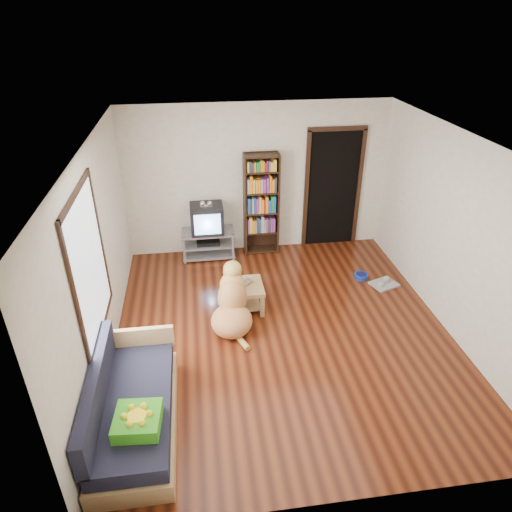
{
  "coord_description": "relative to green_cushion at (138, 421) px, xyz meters",
  "views": [
    {
      "loc": [
        -1.06,
        -4.89,
        3.95
      ],
      "look_at": [
        -0.29,
        0.54,
        0.9
      ],
      "focal_mm": 32.0,
      "sensor_mm": 36.0,
      "label": 1
    }
  ],
  "objects": [
    {
      "name": "dog",
      "position": [
        1.08,
        2.0,
        -0.16
      ],
      "size": [
        0.65,
        1.11,
        0.9
      ],
      "color": "tan",
      "rests_on": "ground"
    },
    {
      "name": "coffee_table",
      "position": [
        1.29,
        2.36,
        -0.21
      ],
      "size": [
        0.55,
        0.55,
        0.4
      ],
      "color": "tan",
      "rests_on": "ground"
    },
    {
      "name": "doorway",
      "position": [
        3.1,
        4.23,
        0.63
      ],
      "size": [
        1.03,
        0.05,
        2.19
      ],
      "color": "black",
      "rests_on": "wall_back"
    },
    {
      "name": "wall_right",
      "position": [
        4.0,
        1.75,
        0.81
      ],
      "size": [
        0.0,
        5.0,
        5.0
      ],
      "primitive_type": "plane",
      "rotation": [
        1.57,
        0.0,
        -1.57
      ],
      "color": "silver",
      "rests_on": "ground"
    },
    {
      "name": "ground",
      "position": [
        1.75,
        1.75,
        -0.49
      ],
      "size": [
        5.0,
        5.0,
        0.0
      ],
      "primitive_type": "plane",
      "color": "#612710",
      "rests_on": "ground"
    },
    {
      "name": "ceiling",
      "position": [
        1.75,
        1.75,
        2.11
      ],
      "size": [
        5.0,
        5.0,
        0.0
      ],
      "primitive_type": "plane",
      "rotation": [
        3.14,
        0.0,
        0.0
      ],
      "color": "white",
      "rests_on": "ground"
    },
    {
      "name": "sofa",
      "position": [
        -0.12,
        0.37,
        -0.23
      ],
      "size": [
        0.8,
        1.8,
        0.8
      ],
      "color": "tan",
      "rests_on": "ground"
    },
    {
      "name": "crt_tv",
      "position": [
        0.85,
        4.03,
        0.25
      ],
      "size": [
        0.55,
        0.52,
        0.58
      ],
      "color": "black",
      "rests_on": "tv_stand"
    },
    {
      "name": "wall_front",
      "position": [
        1.75,
        -0.75,
        0.81
      ],
      "size": [
        4.5,
        0.0,
        4.5
      ],
      "primitive_type": "plane",
      "rotation": [
        -1.57,
        0.0,
        0.0
      ],
      "color": "silver",
      "rests_on": "ground"
    },
    {
      "name": "wall_back",
      "position": [
        1.75,
        4.25,
        0.81
      ],
      "size": [
        4.5,
        0.0,
        4.5
      ],
      "primitive_type": "plane",
      "rotation": [
        1.57,
        0.0,
        0.0
      ],
      "color": "silver",
      "rests_on": "ground"
    },
    {
      "name": "dog_bowl",
      "position": [
        3.28,
        2.92,
        -0.45
      ],
      "size": [
        0.22,
        0.22,
        0.08
      ],
      "primitive_type": "cylinder",
      "color": "navy",
      "rests_on": "ground"
    },
    {
      "name": "window",
      "position": [
        -0.48,
        1.25,
        1.01
      ],
      "size": [
        0.03,
        1.46,
        1.7
      ],
      "color": "white",
      "rests_on": "wall_left"
    },
    {
      "name": "tv_stand",
      "position": [
        0.85,
        4.0,
        -0.22
      ],
      "size": [
        0.9,
        0.45,
        0.5
      ],
      "color": "#99999E",
      "rests_on": "ground"
    },
    {
      "name": "wall_left",
      "position": [
        -0.5,
        1.75,
        0.81
      ],
      "size": [
        0.0,
        5.0,
        5.0
      ],
      "primitive_type": "plane",
      "rotation": [
        1.57,
        0.0,
        1.57
      ],
      "color": "silver",
      "rests_on": "ground"
    },
    {
      "name": "grey_rag",
      "position": [
        3.58,
        2.67,
        -0.48
      ],
      "size": [
        0.48,
        0.44,
        0.03
      ],
      "primitive_type": "cube",
      "rotation": [
        0.0,
        0.0,
        0.34
      ],
      "color": "#A1A1A1",
      "rests_on": "ground"
    },
    {
      "name": "laptop",
      "position": [
        1.29,
        2.33,
        -0.08
      ],
      "size": [
        0.41,
        0.37,
        0.03
      ],
      "primitive_type": "imported",
      "rotation": [
        0.0,
        0.0,
        0.59
      ],
      "color": "silver",
      "rests_on": "coffee_table"
    },
    {
      "name": "bookshelf",
      "position": [
        1.8,
        4.1,
        0.51
      ],
      "size": [
        0.6,
        0.3,
        1.8
      ],
      "color": "black",
      "rests_on": "ground"
    },
    {
      "name": "green_cushion",
      "position": [
        0.0,
        0.0,
        0.0
      ],
      "size": [
        0.46,
        0.46,
        0.14
      ],
      "primitive_type": "cube",
      "rotation": [
        0.0,
        0.0,
        -0.08
      ],
      "color": "#35961B",
      "rests_on": "sofa"
    }
  ]
}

